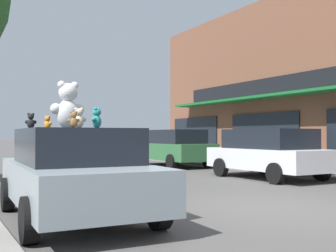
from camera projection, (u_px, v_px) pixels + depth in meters
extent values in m
plane|color=#514F4C|center=(271.00, 207.00, 8.09)|extent=(260.00, 260.00, 0.00)
cube|color=black|center=(263.00, 135.00, 19.38)|extent=(0.06, 4.44, 2.00)
cube|color=black|center=(194.00, 135.00, 24.48)|extent=(0.06, 4.44, 2.00)
cube|color=#8C999E|center=(75.00, 182.00, 6.95)|extent=(2.06, 4.30, 0.63)
cube|color=black|center=(75.00, 146.00, 6.96)|extent=(1.75, 2.39, 0.56)
cylinder|color=black|center=(8.00, 194.00, 7.70)|extent=(0.23, 0.62, 0.61)
cylinder|color=black|center=(104.00, 189.00, 8.52)|extent=(0.23, 0.62, 0.61)
cylinder|color=black|center=(29.00, 220.00, 5.36)|extent=(0.23, 0.62, 0.61)
cylinder|color=black|center=(159.00, 209.00, 6.18)|extent=(0.23, 0.62, 0.61)
ellipsoid|color=white|center=(68.00, 114.00, 7.31)|extent=(0.41, 0.36, 0.51)
sphere|color=white|center=(68.00, 92.00, 7.32)|extent=(0.34, 0.34, 0.33)
sphere|color=white|center=(75.00, 86.00, 7.38)|extent=(0.14, 0.14, 0.14)
sphere|color=white|center=(62.00, 85.00, 7.26)|extent=(0.14, 0.14, 0.14)
sphere|color=white|center=(66.00, 94.00, 7.44)|extent=(0.13, 0.13, 0.12)
sphere|color=white|center=(79.00, 110.00, 7.45)|extent=(0.20, 0.20, 0.19)
sphere|color=white|center=(56.00, 109.00, 7.23)|extent=(0.20, 0.20, 0.19)
ellipsoid|color=orange|center=(47.00, 125.00, 7.33)|extent=(0.14, 0.15, 0.15)
sphere|color=orange|center=(48.00, 119.00, 7.33)|extent=(0.13, 0.13, 0.09)
sphere|color=orange|center=(49.00, 117.00, 7.32)|extent=(0.05, 0.05, 0.04)
sphere|color=orange|center=(46.00, 117.00, 7.34)|extent=(0.05, 0.05, 0.04)
sphere|color=#FFBA41|center=(49.00, 119.00, 7.36)|extent=(0.05, 0.05, 0.04)
sphere|color=orange|center=(51.00, 123.00, 7.31)|extent=(0.08, 0.08, 0.05)
sphere|color=orange|center=(45.00, 123.00, 7.36)|extent=(0.08, 0.08, 0.05)
ellipsoid|color=olive|center=(74.00, 122.00, 5.87)|extent=(0.12, 0.11, 0.14)
sphere|color=olive|center=(74.00, 115.00, 5.87)|extent=(0.10, 0.10, 0.09)
sphere|color=olive|center=(76.00, 112.00, 5.89)|extent=(0.04, 0.04, 0.04)
sphere|color=olive|center=(71.00, 112.00, 5.86)|extent=(0.04, 0.04, 0.04)
sphere|color=tan|center=(73.00, 115.00, 5.91)|extent=(0.04, 0.04, 0.03)
sphere|color=olive|center=(78.00, 121.00, 5.90)|extent=(0.06, 0.06, 0.05)
sphere|color=olive|center=(70.00, 121.00, 5.86)|extent=(0.06, 0.06, 0.05)
ellipsoid|color=black|center=(31.00, 124.00, 6.73)|extent=(0.13, 0.12, 0.16)
sphere|color=black|center=(31.00, 117.00, 6.74)|extent=(0.11, 0.11, 0.10)
sphere|color=black|center=(33.00, 114.00, 6.75)|extent=(0.05, 0.05, 0.04)
sphere|color=black|center=(29.00, 114.00, 6.73)|extent=(0.05, 0.05, 0.04)
sphere|color=#3A3A3D|center=(31.00, 117.00, 6.78)|extent=(0.04, 0.04, 0.04)
sphere|color=black|center=(35.00, 122.00, 6.77)|extent=(0.06, 0.06, 0.06)
sphere|color=black|center=(27.00, 122.00, 6.72)|extent=(0.06, 0.06, 0.06)
ellipsoid|color=beige|center=(79.00, 122.00, 6.24)|extent=(0.16, 0.14, 0.19)
sphere|color=beige|center=(79.00, 112.00, 6.24)|extent=(0.14, 0.14, 0.12)
sphere|color=beige|center=(82.00, 109.00, 6.26)|extent=(0.06, 0.06, 0.05)
sphere|color=beige|center=(76.00, 109.00, 6.23)|extent=(0.06, 0.06, 0.05)
sphere|color=white|center=(78.00, 113.00, 6.29)|extent=(0.05, 0.05, 0.05)
sphere|color=beige|center=(84.00, 120.00, 6.27)|extent=(0.08, 0.08, 0.07)
sphere|color=beige|center=(74.00, 119.00, 6.22)|extent=(0.08, 0.08, 0.07)
ellipsoid|color=teal|center=(97.00, 122.00, 6.58)|extent=(0.21, 0.20, 0.20)
sphere|color=teal|center=(97.00, 112.00, 6.59)|extent=(0.18, 0.18, 0.13)
sphere|color=teal|center=(98.00, 109.00, 6.63)|extent=(0.08, 0.08, 0.05)
sphere|color=teal|center=(96.00, 109.00, 6.54)|extent=(0.08, 0.08, 0.05)
sphere|color=#47CDC6|center=(94.00, 113.00, 6.61)|extent=(0.07, 0.07, 0.05)
sphere|color=teal|center=(99.00, 120.00, 6.67)|extent=(0.11, 0.11, 0.08)
sphere|color=teal|center=(94.00, 119.00, 6.51)|extent=(0.11, 0.11, 0.08)
cube|color=silver|center=(268.00, 159.00, 13.46)|extent=(1.90, 4.18, 0.65)
cube|color=black|center=(268.00, 139.00, 13.47)|extent=(1.68, 2.76, 0.62)
cylinder|color=black|center=(221.00, 167.00, 14.13)|extent=(0.20, 0.61, 0.61)
cylinder|color=black|center=(263.00, 165.00, 15.04)|extent=(0.20, 0.61, 0.61)
cylinder|color=black|center=(275.00, 173.00, 11.87)|extent=(0.20, 0.61, 0.61)
cylinder|color=black|center=(321.00, 171.00, 12.78)|extent=(0.20, 0.61, 0.61)
cube|color=#336B3D|center=(174.00, 151.00, 18.78)|extent=(1.84, 4.41, 0.71)
cube|color=black|center=(174.00, 137.00, 18.80)|extent=(1.62, 3.10, 0.60)
cylinder|color=black|center=(142.00, 158.00, 19.53)|extent=(0.20, 0.61, 0.61)
cylinder|color=black|center=(176.00, 157.00, 20.41)|extent=(0.20, 0.61, 0.61)
cylinder|color=black|center=(171.00, 162.00, 17.14)|extent=(0.20, 0.61, 0.61)
cylinder|color=black|center=(208.00, 160.00, 18.02)|extent=(0.20, 0.61, 0.61)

